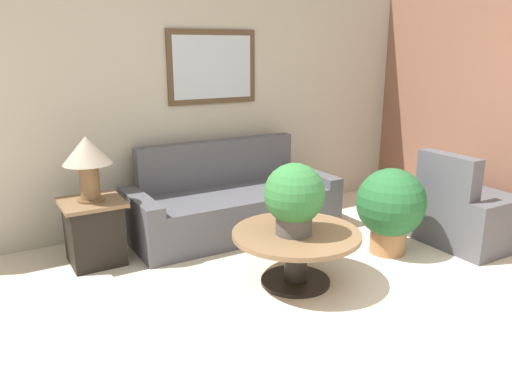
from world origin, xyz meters
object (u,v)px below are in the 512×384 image
table_lamp (87,157)px  potted_plant_floor (391,206)px  armchair (468,213)px  side_table (94,231)px  potted_plant_on_table (294,197)px  coffee_table (296,246)px  couch_main (232,205)px

table_lamp → potted_plant_floor: 2.84m
armchair → table_lamp: bearing=68.6°
side_table → table_lamp: table_lamp is taller
armchair → potted_plant_floor: 0.97m
side_table → potted_plant_floor: bearing=-25.6°
armchair → potted_plant_on_table: bearing=88.7°
side_table → table_lamp: size_ratio=1.02×
side_table → table_lamp: bearing=90.0°
potted_plant_floor → coffee_table: bearing=-175.7°
table_lamp → coffee_table: bearing=-43.5°
side_table → potted_plant_on_table: (1.31, -1.31, 0.47)m
armchair → coffee_table: 2.09m
potted_plant_on_table → couch_main: bearing=83.3°
armchair → table_lamp: table_lamp is taller
armchair → potted_plant_floor: bearing=79.9°
armchair → table_lamp: 3.78m
coffee_table → potted_plant_on_table: potted_plant_on_table is taller
armchair → coffee_table: bearing=88.1°
armchair → potted_plant_on_table: potted_plant_on_table is taller
couch_main → potted_plant_on_table: bearing=-96.7°
couch_main → coffee_table: (-0.12, -1.38, 0.04)m
armchair → side_table: (-3.45, 1.38, 0.02)m
table_lamp → couch_main: bearing=3.7°
side_table → coffee_table: bearing=-43.5°
table_lamp → potted_plant_on_table: bearing=-44.9°
potted_plant_floor → armchair: bearing=-10.5°
table_lamp → potted_plant_floor: table_lamp is taller
coffee_table → potted_plant_floor: size_ratio=1.28×
armchair → side_table: size_ratio=1.70×
potted_plant_floor → couch_main: bearing=128.5°
table_lamp → armchair: bearing=-21.8°
potted_plant_on_table → side_table: bearing=135.1°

